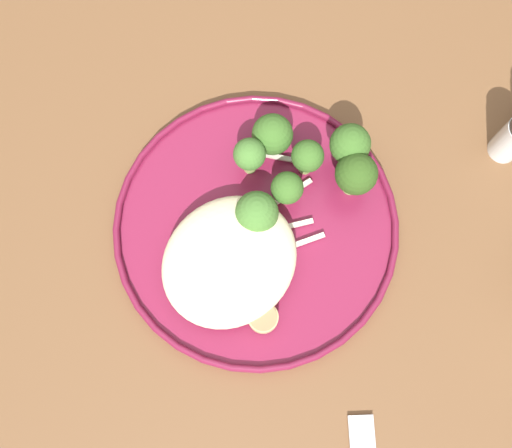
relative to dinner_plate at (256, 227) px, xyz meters
name	(u,v)px	position (x,y,z in m)	size (l,w,h in m)	color
ground	(241,313)	(0.02, -0.02, -0.75)	(6.00, 6.00, 0.00)	#2D2B28
wooden_dining_table	(227,247)	(0.02, -0.02, -0.09)	(1.40, 1.00, 0.74)	brown
dinner_plate	(256,227)	(0.00, 0.00, 0.00)	(0.29, 0.29, 0.02)	maroon
noodle_bed	(229,261)	(0.05, 0.01, 0.02)	(0.14, 0.12, 0.04)	beige
seared_scallop_large_seared	(191,282)	(0.09, -0.01, 0.01)	(0.03, 0.03, 0.02)	#DBB77A
seared_scallop_front_small	(263,318)	(0.06, 0.07, 0.01)	(0.03, 0.03, 0.02)	#DBB77A
seared_scallop_right_edge	(234,250)	(0.03, 0.00, 0.01)	(0.03, 0.03, 0.02)	#DBB77A
seared_scallop_left_edge	(233,288)	(0.06, 0.03, 0.01)	(0.02, 0.02, 0.02)	beige
seared_scallop_tiny_bay	(254,265)	(0.03, 0.03, 0.01)	(0.03, 0.03, 0.01)	#E5C689
broccoli_floret_split_head	(287,188)	(-0.04, 0.00, 0.03)	(0.03, 0.03, 0.05)	#89A356
broccoli_floret_beside_noodles	(257,213)	(0.00, 0.00, 0.03)	(0.04, 0.04, 0.05)	#7A994C
broccoli_floret_right_tilted	(307,157)	(-0.08, -0.01, 0.03)	(0.03, 0.03, 0.05)	#7A994C
broccoli_floret_small_sprig	(272,135)	(-0.08, -0.05, 0.03)	(0.04, 0.04, 0.05)	#89A356
broccoli_floret_rear_charred	(350,145)	(-0.12, 0.02, 0.04)	(0.04, 0.04, 0.06)	#7A994C
broccoli_floret_center_pile	(250,155)	(-0.04, -0.05, 0.04)	(0.03, 0.03, 0.06)	#89A356
broccoli_floret_near_rim	(356,175)	(-0.10, 0.04, 0.04)	(0.04, 0.04, 0.06)	#89A356
onion_sliver_curled_piece	(294,191)	(-0.05, 0.00, 0.01)	(0.04, 0.01, 0.00)	silver
onion_sliver_long_sliver	(301,243)	(-0.02, 0.05, 0.01)	(0.05, 0.01, 0.00)	silver
onion_sliver_pale_crescent	(292,161)	(-0.08, -0.02, 0.01)	(0.06, 0.01, 0.00)	silver
onion_sliver_short_strip	(292,226)	(-0.02, 0.03, 0.01)	(0.04, 0.01, 0.00)	silver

